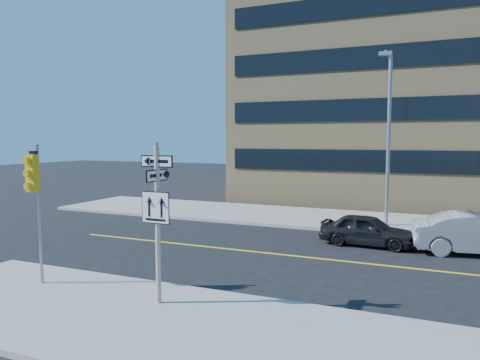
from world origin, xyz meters
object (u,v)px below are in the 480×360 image
at_px(sign_pole, 157,214).
at_px(parked_car_a, 367,230).
at_px(traffic_signal, 34,184).
at_px(streetlight_a, 388,129).
at_px(parked_car_b, 479,234).

distance_m(sign_pole, parked_car_a, 10.22).
relative_size(traffic_signal, streetlight_a, 0.50).
bearing_deg(parked_car_b, sign_pole, 130.91).
xyz_separation_m(sign_pole, parked_car_a, (3.73, 9.35, -1.80)).
relative_size(traffic_signal, parked_car_a, 1.07).
relative_size(parked_car_a, parked_car_b, 0.80).
xyz_separation_m(sign_pole, parked_car_b, (7.75, 9.50, -1.67)).
distance_m(traffic_signal, parked_car_b, 15.37).
bearing_deg(parked_car_b, streetlight_a, 34.99).
xyz_separation_m(traffic_signal, parked_car_a, (7.73, 9.49, -2.39)).
distance_m(parked_car_a, streetlight_a, 5.70).
xyz_separation_m(parked_car_b, streetlight_a, (-3.75, 3.78, 3.99)).
bearing_deg(sign_pole, parked_car_a, 68.22).
bearing_deg(parked_car_a, sign_pole, 161.54).
relative_size(sign_pole, parked_car_a, 1.09).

